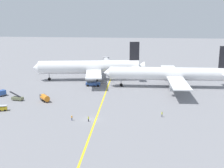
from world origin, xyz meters
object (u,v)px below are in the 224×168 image
object	(u,v)px
gse_belt_loader_portside	(17,98)
gse_fuel_bowser_stubby	(44,98)
gse_container_dolly_flat	(1,93)
airliner_being_pushed	(169,74)
pushback_tug	(93,83)
ground_crew_wing_walker_right	(72,118)
gse_baggage_cart_trailing	(3,108)
ground_crew_marshaller_foreground	(162,114)
ground_crew_ramp_agent_by_cones	(88,119)
jet_bridge	(108,62)
airliner_at_gate_left	(90,67)

from	to	relation	value
gse_belt_loader_portside	gse_fuel_bowser_stubby	distance (m)	9.87
gse_belt_loader_portside	gse_container_dolly_flat	bearing A→B (deg)	149.79
airliner_being_pushed	pushback_tug	size ratio (longest dim) A/B	5.77
gse_container_dolly_flat	ground_crew_wing_walker_right	xyz separation A→B (m)	(32.08, -22.32, -0.36)
airliner_being_pushed	gse_belt_loader_portside	distance (m)	59.89
gse_baggage_cart_trailing	ground_crew_wing_walker_right	bearing A→B (deg)	-14.37
ground_crew_marshaller_foreground	ground_crew_ramp_agent_by_cones	xyz separation A→B (m)	(-20.77, -6.02, -0.05)
gse_fuel_bowser_stubby	gse_container_dolly_flat	xyz separation A→B (m)	(-18.07, 4.86, -0.16)
ground_crew_marshaller_foreground	jet_bridge	xyz separation A→B (m)	(-25.30, 74.38, 3.09)
pushback_tug	gse_baggage_cart_trailing	size ratio (longest dim) A/B	3.01
airliner_at_gate_left	gse_belt_loader_portside	bearing A→B (deg)	-118.63
ground_crew_wing_walker_right	ground_crew_marshaller_foreground	world-z (taller)	ground_crew_marshaller_foreground
airliner_being_pushed	jet_bridge	size ratio (longest dim) A/B	2.28
gse_fuel_bowser_stubby	ground_crew_wing_walker_right	xyz separation A→B (m)	(14.01, -17.46, -0.52)
pushback_tug	gse_fuel_bowser_stubby	world-z (taller)	pushback_tug
gse_belt_loader_portside	ground_crew_ramp_agent_by_cones	size ratio (longest dim) A/B	3.25
gse_container_dolly_flat	ground_crew_ramp_agent_by_cones	distance (m)	43.27
gse_container_dolly_flat	ground_crew_marshaller_foreground	size ratio (longest dim) A/B	2.35
gse_fuel_bowser_stubby	ground_crew_marshaller_foreground	world-z (taller)	gse_fuel_bowser_stubby
gse_belt_loader_portside	ground_crew_wing_walker_right	distance (m)	29.62
pushback_tug	jet_bridge	xyz separation A→B (m)	(1.63, 38.73, 2.78)
gse_belt_loader_portside	jet_bridge	size ratio (longest dim) A/B	0.22
jet_bridge	gse_container_dolly_flat	bearing A→B (deg)	-119.24
airliner_at_gate_left	ground_crew_wing_walker_right	world-z (taller)	airliner_at_gate_left
airliner_at_gate_left	airliner_being_pushed	bearing A→B (deg)	-16.17
ground_crew_marshaller_foreground	airliner_being_pushed	bearing A→B (deg)	82.74
pushback_tug	gse_container_dolly_flat	xyz separation A→B (m)	(-30.74, -19.08, 0.01)
gse_baggage_cart_trailing	ground_crew_marshaller_foreground	size ratio (longest dim) A/B	1.86
airliner_being_pushed	pushback_tug	world-z (taller)	airliner_being_pushed
ground_crew_ramp_agent_by_cones	jet_bridge	bearing A→B (deg)	93.23
ground_crew_wing_walker_right	ground_crew_ramp_agent_by_cones	distance (m)	4.83
ground_crew_marshaller_foreground	ground_crew_ramp_agent_by_cones	world-z (taller)	ground_crew_marshaller_foreground
pushback_tug	ground_crew_wing_walker_right	size ratio (longest dim) A/B	5.86
ground_crew_marshaller_foreground	ground_crew_wing_walker_right	bearing A→B (deg)	-167.33
jet_bridge	gse_belt_loader_portside	bearing A→B (deg)	-111.10
ground_crew_ramp_agent_by_cones	jet_bridge	xyz separation A→B (m)	(-4.53, 80.40, 3.14)
gse_belt_loader_portside	airliner_at_gate_left	bearing A→B (deg)	61.37
ground_crew_wing_walker_right	gse_belt_loader_portside	bearing A→B (deg)	143.69
pushback_tug	gse_fuel_bowser_stubby	distance (m)	27.08
gse_container_dolly_flat	airliner_being_pushed	bearing A→B (deg)	18.05
airliner_at_gate_left	jet_bridge	bearing A→B (deg)	79.81
gse_belt_loader_portside	gse_baggage_cart_trailing	world-z (taller)	gse_belt_loader_portside
pushback_tug	ground_crew_wing_walker_right	xyz separation A→B (m)	(1.34, -41.40, -0.35)
pushback_tug	ground_crew_marshaller_foreground	world-z (taller)	pushback_tug
airliner_at_gate_left	gse_belt_loader_portside	xyz separation A→B (m)	(-19.24, -35.24, -5.07)
gse_container_dolly_flat	ground_crew_wing_walker_right	bearing A→B (deg)	-34.83
gse_fuel_bowser_stubby	ground_crew_ramp_agent_by_cones	bearing A→B (deg)	-43.27
gse_belt_loader_portside	ground_crew_wing_walker_right	size ratio (longest dim) A/B	3.21
pushback_tug	jet_bridge	size ratio (longest dim) A/B	0.39
gse_container_dolly_flat	ground_crew_ramp_agent_by_cones	bearing A→B (deg)	-31.46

